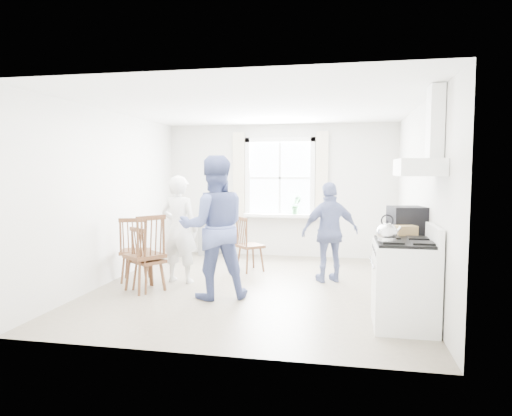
# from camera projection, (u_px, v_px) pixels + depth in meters

# --- Properties ---
(room_shell) EXTENTS (4.62, 5.12, 2.64)m
(room_shell) POSITION_uv_depth(u_px,v_px,m) (256.00, 198.00, 6.57)
(room_shell) COLOR gray
(room_shell) RESTS_ON ground
(window_assembly) EXTENTS (1.88, 0.24, 1.70)m
(window_assembly) POSITION_uv_depth(u_px,v_px,m) (280.00, 182.00, 8.95)
(window_assembly) COLOR white
(window_assembly) RESTS_ON room_shell
(range_hood) EXTENTS (0.45, 0.76, 0.94)m
(range_hood) POSITION_uv_depth(u_px,v_px,m) (424.00, 152.00, 4.81)
(range_hood) COLOR white
(range_hood) RESTS_ON room_shell
(shelf_unit) EXTENTS (0.40, 0.30, 0.80)m
(shelf_unit) POSITION_uv_depth(u_px,v_px,m) (210.00, 235.00, 9.19)
(shelf_unit) COLOR gray
(shelf_unit) RESTS_ON ground
(gas_stove) EXTENTS (0.68, 0.76, 1.12)m
(gas_stove) POSITION_uv_depth(u_px,v_px,m) (405.00, 283.00, 4.96)
(gas_stove) COLOR white
(gas_stove) RESTS_ON ground
(kettle) EXTENTS (0.21, 0.21, 0.30)m
(kettle) POSITION_uv_depth(u_px,v_px,m) (387.00, 233.00, 4.80)
(kettle) COLOR silver
(kettle) RESTS_ON gas_stove
(low_cabinet) EXTENTS (0.50, 0.55, 0.90)m
(low_cabinet) POSITION_uv_depth(u_px,v_px,m) (403.00, 272.00, 5.63)
(low_cabinet) COLOR white
(low_cabinet) RESTS_ON ground
(stereo_stack) EXTENTS (0.48, 0.45, 0.36)m
(stereo_stack) POSITION_uv_depth(u_px,v_px,m) (407.00, 221.00, 5.61)
(stereo_stack) COLOR black
(stereo_stack) RESTS_ON low_cabinet
(cardboard_box) EXTENTS (0.30, 0.25, 0.16)m
(cardboard_box) POSITION_uv_depth(u_px,v_px,m) (405.00, 232.00, 5.35)
(cardboard_box) COLOR #977949
(cardboard_box) RESTS_ON low_cabinet
(windsor_chair_a) EXTENTS (0.52, 0.52, 1.00)m
(windsor_chair_a) POSITION_uv_depth(u_px,v_px,m) (134.00, 243.00, 6.90)
(windsor_chair_a) COLOR #4A2A17
(windsor_chair_a) RESTS_ON ground
(windsor_chair_b) EXTENTS (0.53, 0.53, 0.92)m
(windsor_chair_b) POSITION_uv_depth(u_px,v_px,m) (142.00, 252.00, 6.38)
(windsor_chair_b) COLOR #4A2A17
(windsor_chair_b) RESTS_ON ground
(windsor_chair_c) EXTENTS (0.64, 0.64, 1.10)m
(windsor_chair_c) POSITION_uv_depth(u_px,v_px,m) (149.00, 245.00, 6.34)
(windsor_chair_c) COLOR #4A2A17
(windsor_chair_c) RESTS_ON ground
(person_left) EXTENTS (0.67, 0.67, 1.63)m
(person_left) POSITION_uv_depth(u_px,v_px,m) (179.00, 229.00, 6.90)
(person_left) COLOR silver
(person_left) RESTS_ON ground
(person_mid) EXTENTS (1.21, 1.21, 1.90)m
(person_mid) POSITION_uv_depth(u_px,v_px,m) (214.00, 227.00, 6.06)
(person_mid) COLOR #4D5A90
(person_mid) RESTS_ON ground
(person_right) EXTENTS (1.17, 1.17, 1.53)m
(person_right) POSITION_uv_depth(u_px,v_px,m) (330.00, 232.00, 6.94)
(person_right) COLOR navy
(person_right) RESTS_ON ground
(potted_plant) EXTENTS (0.24, 0.24, 0.35)m
(potted_plant) POSITION_uv_depth(u_px,v_px,m) (296.00, 205.00, 8.84)
(potted_plant) COLOR #32703C
(potted_plant) RESTS_ON window_assembly
(windsor_chair_d) EXTENTS (0.55, 0.55, 0.94)m
(windsor_chair_d) POSITION_uv_depth(u_px,v_px,m) (245.00, 238.00, 7.65)
(windsor_chair_d) COLOR #4A2A17
(windsor_chair_d) RESTS_ON ground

